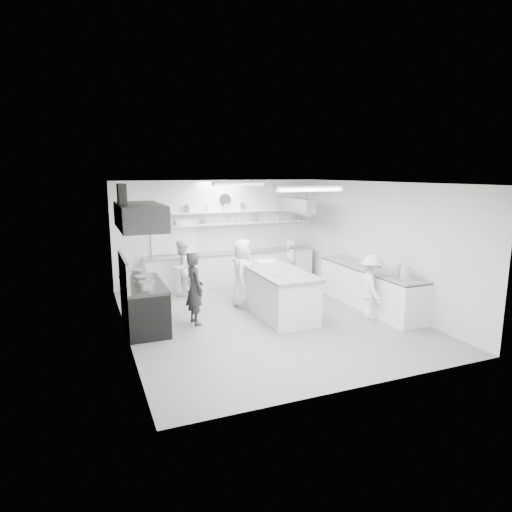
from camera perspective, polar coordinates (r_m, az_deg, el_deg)
name	(u,v)px	position (r m, az deg, el deg)	size (l,w,h in m)	color
floor	(266,318)	(9.89, 1.27, -8.15)	(6.00, 7.00, 0.02)	#99999B
ceiling	(266,182)	(9.36, 1.35, 9.62)	(6.00, 7.00, 0.02)	white
wall_back	(218,232)	(12.76, -4.93, 3.11)	(6.00, 0.04, 3.00)	silver
wall_front	(361,292)	(6.52, 13.61, -4.66)	(6.00, 0.04, 3.00)	silver
wall_left	(123,263)	(8.78, -16.97, -0.85)	(0.04, 7.00, 3.00)	silver
wall_right	(379,244)	(11.03, 15.78, 1.52)	(0.04, 7.00, 3.00)	silver
stove	(144,307)	(9.47, -14.42, -6.45)	(0.80, 1.80, 0.90)	black
exhaust_hood	(140,216)	(9.10, -14.99, 5.06)	(0.85, 2.00, 0.50)	#363637
back_counter	(232,268)	(12.75, -3.17, -1.62)	(5.00, 0.60, 0.92)	white
shelf_lower	(242,223)	(12.83, -1.78, 4.32)	(4.20, 0.26, 0.04)	white
shelf_upper	(242,211)	(12.79, -1.79, 5.87)	(4.20, 0.26, 0.04)	white
pass_through_window	(174,236)	(12.43, -10.64, 2.53)	(1.30, 0.04, 1.00)	black
wall_clock	(225,199)	(12.69, -4.08, 7.40)	(0.32, 0.32, 0.05)	silver
right_counter	(370,288)	(10.88, 14.68, -4.10)	(0.74, 3.30, 0.94)	white
pot_rack	(297,205)	(12.41, 5.45, 6.60)	(0.30, 1.60, 0.40)	#A5A5A5
light_fixture_front	(307,188)	(7.74, 6.70, 8.78)	(1.30, 0.25, 0.10)	white
light_fixture_rear	(238,184)	(11.03, -2.41, 9.44)	(1.30, 0.25, 0.10)	white
prep_island	(274,291)	(10.17, 2.39, -4.62)	(1.01, 2.71, 1.00)	white
stove_pot	(144,282)	(9.13, -14.43, -3.28)	(0.36, 0.36, 0.25)	#A5A5A5
cook_stove	(195,289)	(9.39, -8.03, -4.27)	(0.57, 0.37, 1.55)	#313035
cook_back	(181,268)	(11.59, -9.75, -1.57)	(0.73, 0.57, 1.50)	white
cook_island_left	(243,273)	(10.56, -1.73, -2.22)	(0.80, 0.52, 1.64)	white
cook_island_right	(291,268)	(11.54, 4.59, -1.54)	(0.87, 0.36, 1.48)	white
cook_right	(372,287)	(9.99, 14.90, -3.94)	(0.94, 0.54, 1.45)	white
bowl_island_a	(279,276)	(9.35, 3.01, -2.66)	(0.26, 0.26, 0.06)	#A5A5A5
bowl_island_b	(293,273)	(9.65, 4.89, -2.26)	(0.19, 0.19, 0.06)	white
bowl_right	(385,275)	(10.13, 16.56, -2.40)	(0.22, 0.22, 0.05)	white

